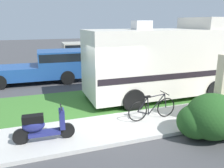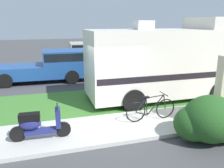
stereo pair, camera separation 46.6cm
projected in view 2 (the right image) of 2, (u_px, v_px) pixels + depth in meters
name	position (u px, v px, depth m)	size (l,w,h in m)	color
ground_plane	(110.00, 115.00, 8.56)	(80.00, 80.00, 0.00)	#424244
sidewalk	(120.00, 127.00, 7.44)	(24.00, 2.00, 0.12)	beige
grass_strip	(101.00, 101.00, 9.94)	(24.00, 3.40, 0.08)	#3D752D
motorhome_rv	(166.00, 61.00, 10.01)	(6.65, 2.59, 3.55)	silver
scooter	(38.00, 124.00, 6.44)	(1.68, 0.50, 0.97)	black
bicycle	(151.00, 109.00, 7.73)	(1.80, 0.52, 0.90)	black
pickup_truck_near	(51.00, 65.00, 13.24)	(5.84, 2.24, 1.77)	#1E478C
pickup_truck_far	(98.00, 54.00, 17.64)	(5.49, 2.32, 1.85)	#B7B29E
bush_by_porch	(209.00, 121.00, 6.49)	(1.91, 1.43, 1.35)	#23511E
bottle_spare	(216.00, 104.00, 9.05)	(0.07, 0.07, 0.23)	#B2B2B7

